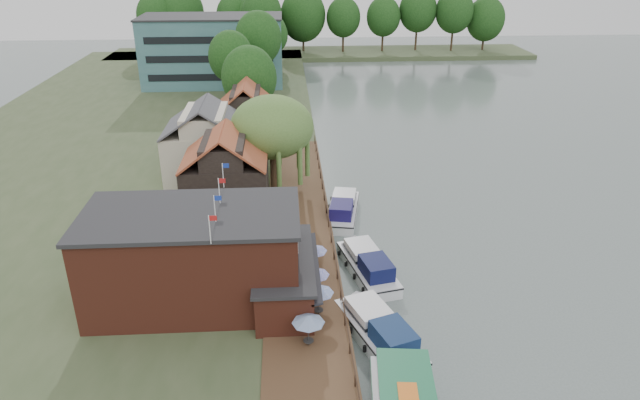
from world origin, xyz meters
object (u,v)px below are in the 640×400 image
object	(u,v)px
cottage_a	(226,173)
cruiser_0	(379,328)
cottage_b	(206,140)
cruiser_1	(368,262)
cruiser_2	(343,207)
umbrella_3	(313,258)
swan	(396,393)
willow	(273,145)
umbrella_4	(299,242)
cottage_c	(247,117)
umbrella_1	(318,300)
pub	(222,256)
umbrella_2	(315,282)
umbrella_0	(308,330)
hotel_block	(213,50)

from	to	relation	value
cottage_a	cruiser_0	world-z (taller)	cottage_a
cottage_b	cruiser_0	world-z (taller)	cottage_b
cruiser_1	cruiser_2	size ratio (longest dim) A/B	1.01
umbrella_3	swan	world-z (taller)	umbrella_3
cottage_a	umbrella_3	size ratio (longest dim) A/B	3.62
willow	umbrella_4	size ratio (longest dim) A/B	4.39
cruiser_0	cottage_c	bearing A→B (deg)	86.44
umbrella_1	swan	distance (m)	8.69
pub	umbrella_2	size ratio (longest dim) A/B	8.42
umbrella_4	cruiser_2	world-z (taller)	umbrella_4
cruiser_2	umbrella_2	bearing A→B (deg)	-92.62
umbrella_2	umbrella_1	bearing A→B (deg)	-87.34
willow	umbrella_2	distance (m)	20.84
cottage_c	cruiser_1	size ratio (longest dim) A/B	0.87
umbrella_4	cottage_b	bearing A→B (deg)	117.34
umbrella_0	umbrella_4	bearing A→B (deg)	91.27
cottage_b	umbrella_1	size ratio (longest dim) A/B	4.04
cottage_b	umbrella_2	size ratio (longest dim) A/B	4.04
cottage_c	umbrella_2	xyz separation A→B (m)	(6.81, -34.19, -2.96)
umbrella_2	cottage_a	bearing A→B (deg)	117.19
umbrella_4	umbrella_1	bearing A→B (deg)	-82.53
pub	cottage_c	size ratio (longest dim) A/B	2.35
pub	swan	size ratio (longest dim) A/B	45.45
willow	cruiser_1	xyz separation A→B (m)	(7.98, -15.71, -5.03)
pub	umbrella_3	world-z (taller)	pub
umbrella_3	cruiser_2	bearing A→B (deg)	73.15
umbrella_2	cottage_b	bearing A→B (deg)	113.22
cruiser_0	umbrella_4	bearing A→B (deg)	96.65
pub	cruiser_1	bearing A→B (deg)	20.48
cottage_a	cruiser_0	size ratio (longest dim) A/B	0.85
umbrella_1	umbrella_3	distance (m)	5.96
umbrella_0	cruiser_0	world-z (taller)	umbrella_0
umbrella_2	cruiser_2	distance (m)	15.90
umbrella_1	cruiser_2	xyz separation A→B (m)	(3.54, 17.81, -1.11)
umbrella_3	swan	bearing A→B (deg)	-71.51
cottage_b	swan	world-z (taller)	cottage_b
swan	umbrella_0	bearing A→B (deg)	143.69
pub	cottage_b	distance (m)	25.33
umbrella_1	umbrella_4	size ratio (longest dim) A/B	1.00
cottage_a	cruiser_1	size ratio (longest dim) A/B	0.88
hotel_block	cottage_a	distance (m)	56.47
cottage_c	umbrella_0	distance (m)	40.53
cottage_b	umbrella_0	bearing A→B (deg)	-72.02
cottage_c	cruiser_0	xyz separation A→B (m)	(11.02, -38.59, -4.01)
cottage_b	swan	distance (m)	38.34
umbrella_1	umbrella_2	world-z (taller)	same
cottage_b	umbrella_3	distance (m)	24.37
umbrella_2	cruiser_0	bearing A→B (deg)	-46.20
umbrella_0	umbrella_3	distance (m)	9.39
hotel_block	umbrella_3	world-z (taller)	hotel_block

